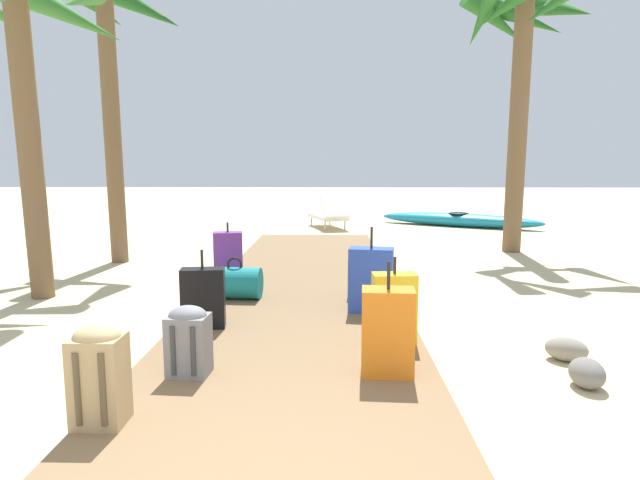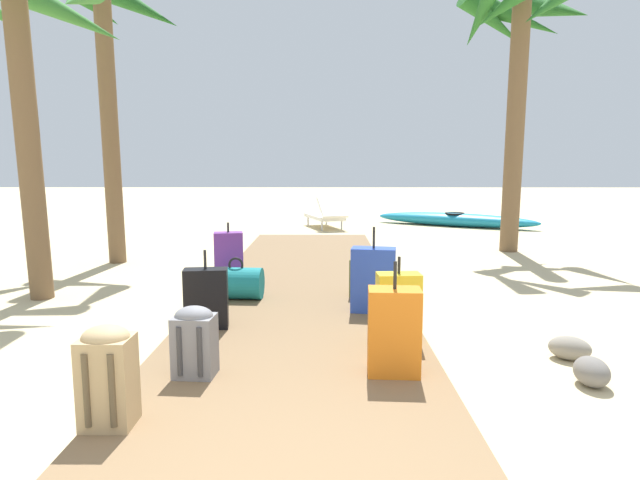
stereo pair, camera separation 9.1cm
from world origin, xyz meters
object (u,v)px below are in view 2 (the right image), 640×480
Objects in this scene: backpack_tan at (107,374)px; palm_tree_far_right at (519,44)px; duffel_bag_teal at (236,283)px; backpack_grey at (194,339)px; suitcase_black at (206,298)px; palm_tree_far_left at (111,24)px; suitcase_purple at (229,260)px; suitcase_yellow at (398,308)px; backpack_olive at (365,273)px; suitcase_blue at (373,280)px; palm_tree_near_left at (17,27)px; kayak at (455,220)px; lounge_chair at (326,215)px; suitcase_orange at (394,332)px.

backpack_tan is 0.13× the size of palm_tree_far_right.
duffel_bag_teal is at bearing 85.06° from backpack_tan.
backpack_grey is 1.09m from suitcase_black.
suitcase_purple is at bearing -44.93° from palm_tree_far_left.
duffel_bag_teal is at bearing -49.38° from palm_tree_far_left.
suitcase_yellow is at bearing 25.32° from backpack_grey.
palm_tree_far_right reaches higher than backpack_olive.
palm_tree_near_left is (-3.75, 0.82, 2.56)m from suitcase_blue.
palm_tree_near_left is at bearing -174.70° from suitcase_purple.
suitcase_yellow is 0.84× the size of suitcase_blue.
suitcase_blue is at bearing -108.90° from kayak.
suitcase_purple is (-1.55, 0.40, 0.07)m from backpack_olive.
lounge_chair is (1.24, 9.86, -0.05)m from backpack_tan.
backpack_tan is 0.74× the size of suitcase_purple.
kayak is (4.39, 10.31, -0.21)m from backpack_tan.
backpack_tan reaches higher than backpack_grey.
backpack_olive is 0.58× the size of suitcase_blue.
suitcase_orange reaches higher than suitcase_yellow.
palm_tree_far_left is 2.67× the size of lounge_chair.
backpack_grey is at bearing -125.33° from palm_tree_far_right.
palm_tree_near_left is at bearing 134.42° from backpack_grey.
suitcase_orange is 7.12m from palm_tree_far_right.
palm_tree_near_left reaches higher than duffel_bag_teal.
backpack_tan reaches higher than duffel_bag_teal.
palm_tree_far_left is at bearing 130.62° from duffel_bag_teal.
palm_tree_near_left is 1.00× the size of kayak.
backpack_tan is (-1.63, -2.95, 0.04)m from backpack_olive.
backpack_grey is 0.69× the size of suitcase_yellow.
suitcase_yellow is 0.94m from suitcase_blue.
palm_tree_far_left is (0.16, 2.19, 0.58)m from palm_tree_near_left.
lounge_chair reaches higher than backpack_tan.
backpack_tan is (-1.65, -0.75, -0.00)m from suitcase_orange.
backpack_tan is 8.47m from palm_tree_far_right.
backpack_grey is at bearing -64.31° from palm_tree_far_left.
suitcase_blue is (0.03, -0.62, 0.06)m from backpack_olive.
backpack_olive is 0.13× the size of palm_tree_near_left.
suitcase_orange is (-0.00, -1.58, -0.02)m from suitcase_blue.
suitcase_orange is 0.47× the size of lounge_chair.
backpack_grey is 0.77m from backpack_tan.
lounge_chair is at bearing 82.86° from backpack_tan.
suitcase_orange reaches higher than backpack_tan.
backpack_grey is 2.60m from backpack_olive.
suitcase_orange reaches higher than lounge_chair.
backpack_grey is 1.00× the size of backpack_olive.
suitcase_blue is 1.58m from suitcase_orange.
backpack_grey is at bearing -45.58° from palm_tree_near_left.
backpack_grey is 0.64× the size of suitcase_purple.
suitcase_blue is at bearing -18.77° from duffel_bag_teal.
backpack_tan is 6.49m from palm_tree_far_left.
lounge_chair is (-0.39, 6.91, -0.01)m from backpack_olive.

